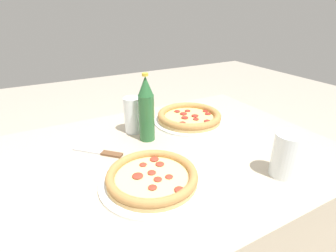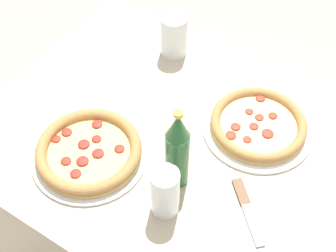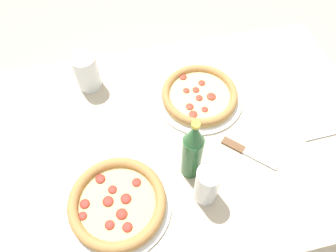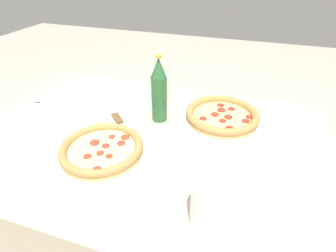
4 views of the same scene
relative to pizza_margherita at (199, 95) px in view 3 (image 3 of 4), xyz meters
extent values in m
plane|color=#A89E8E|center=(-0.09, -0.13, -0.74)|extent=(8.00, 8.00, 0.00)
cube|color=#B7A88E|center=(-0.09, -0.13, -0.38)|extent=(1.24, 0.84, 0.72)
cylinder|color=white|center=(0.00, 0.00, -0.02)|extent=(0.30, 0.30, 0.01)
cylinder|color=tan|center=(0.00, 0.00, -0.01)|extent=(0.26, 0.26, 0.01)
cylinder|color=#EACC7F|center=(0.00, 0.00, 0.00)|extent=(0.23, 0.23, 0.00)
torus|color=#AD7A42|center=(0.00, 0.00, 0.01)|extent=(0.26, 0.26, 0.03)
ellipsoid|color=#A83323|center=(0.04, -0.02, 0.01)|extent=(0.03, 0.03, 0.01)
ellipsoid|color=#A83323|center=(-0.05, -0.04, 0.01)|extent=(0.03, 0.03, 0.01)
ellipsoid|color=#A83323|center=(-0.04, -0.08, 0.01)|extent=(0.03, 0.03, 0.01)
ellipsoid|color=#A83323|center=(-0.01, 0.02, 0.01)|extent=(0.02, 0.02, 0.01)
ellipsoid|color=#A83323|center=(-0.01, -0.01, 0.01)|extent=(0.02, 0.02, 0.01)
ellipsoid|color=#A83323|center=(0.02, 0.05, 0.01)|extent=(0.02, 0.02, 0.01)
ellipsoid|color=#A83323|center=(0.00, -0.06, 0.01)|extent=(0.02, 0.02, 0.00)
ellipsoid|color=#A83323|center=(-0.04, 0.09, 0.01)|extent=(0.03, 0.03, 0.01)
ellipsoid|color=#A83323|center=(-0.04, 0.03, 0.01)|extent=(0.02, 0.02, 0.00)
cylinder|color=silver|center=(-0.33, -0.32, -0.02)|extent=(0.30, 0.30, 0.01)
cylinder|color=tan|center=(-0.33, -0.32, -0.01)|extent=(0.27, 0.27, 0.01)
cylinder|color=#E5C170|center=(-0.33, -0.32, 0.00)|extent=(0.24, 0.24, 0.00)
torus|color=#AD7A42|center=(-0.33, -0.32, 0.01)|extent=(0.27, 0.27, 0.03)
ellipsoid|color=maroon|center=(-0.31, -0.39, 0.01)|extent=(0.03, 0.03, 0.01)
ellipsoid|color=maroon|center=(-0.30, -0.31, 0.01)|extent=(0.03, 0.03, 0.01)
ellipsoid|color=maroon|center=(-0.35, -0.37, 0.01)|extent=(0.03, 0.03, 0.01)
ellipsoid|color=maroon|center=(-0.26, -0.27, 0.01)|extent=(0.03, 0.03, 0.01)
ellipsoid|color=maroon|center=(-0.41, -0.30, 0.01)|extent=(0.03, 0.03, 0.01)
ellipsoid|color=maroon|center=(-0.33, -0.28, 0.01)|extent=(0.03, 0.03, 0.01)
ellipsoid|color=maroon|center=(-0.42, -0.33, 0.01)|extent=(0.02, 0.02, 0.01)
ellipsoid|color=maroon|center=(-0.36, -0.24, 0.01)|extent=(0.03, 0.03, 0.01)
ellipsoid|color=maroon|center=(-0.32, -0.35, 0.01)|extent=(0.03, 0.03, 0.01)
ellipsoid|color=maroon|center=(-0.35, -0.31, 0.01)|extent=(0.03, 0.03, 0.01)
cylinder|color=white|center=(-0.36, 0.15, 0.05)|extent=(0.08, 0.08, 0.13)
cylinder|color=#935123|center=(-0.36, 0.15, 0.04)|extent=(0.07, 0.07, 0.11)
cylinder|color=white|center=(-0.08, -0.34, 0.05)|extent=(0.07, 0.07, 0.14)
cylinder|color=silver|center=(-0.08, -0.34, 0.02)|extent=(0.06, 0.06, 0.07)
cylinder|color=#286033|center=(-0.10, -0.25, 0.07)|extent=(0.06, 0.06, 0.17)
cone|color=#286033|center=(-0.10, -0.25, 0.19)|extent=(0.05, 0.05, 0.07)
cylinder|color=gold|center=(-0.10, -0.25, 0.23)|extent=(0.02, 0.02, 0.01)
cube|color=brown|center=(0.05, -0.20, -0.02)|extent=(0.07, 0.07, 0.01)
cube|color=silver|center=(0.12, -0.27, -0.02)|extent=(0.09, 0.09, 0.01)
cube|color=silver|center=(0.35, -0.23, -0.02)|extent=(0.14, 0.02, 0.01)
camera|label=1|loc=(0.25, 0.55, 0.44)|focal=28.00mm
camera|label=2|loc=(0.23, -0.81, 0.96)|focal=50.00mm
camera|label=3|loc=(-0.26, -0.66, 0.88)|focal=35.00mm
camera|label=4|loc=(-0.39, 0.54, 0.51)|focal=28.00mm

